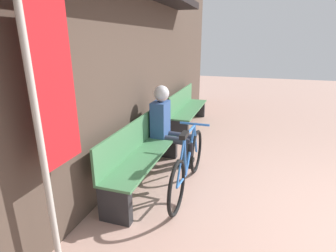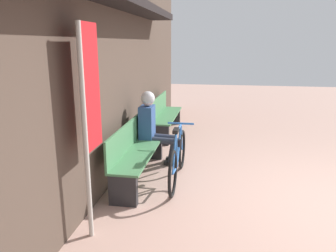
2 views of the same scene
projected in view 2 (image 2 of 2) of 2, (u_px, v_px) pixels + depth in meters
The scene contains 7 objects.
ground_plane at pixel (324, 208), 4.03m from camera, with size 24.00×24.00×0.00m, color tan.
storefront_wall at pixel (96, 69), 4.06m from camera, with size 12.00×0.56×3.20m.
park_bench_near at pixel (136, 153), 4.85m from camera, with size 1.82×0.42×0.83m.
bicycle at pixel (178, 158), 4.76m from camera, with size 1.66×0.40×0.85m.
person_seated at pixel (153, 123), 5.43m from camera, with size 0.34×0.64×1.21m.
park_bench_far at pixel (165, 116), 7.28m from camera, with size 1.86×0.42×0.83m.
banner_pole at pixel (89, 104), 3.26m from camera, with size 0.45×0.05×2.17m.
Camera 2 is at (-3.91, 1.32, 1.98)m, focal length 35.00 mm.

